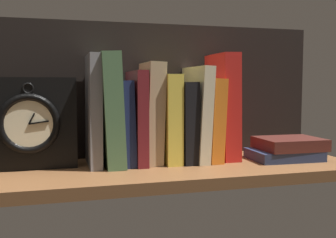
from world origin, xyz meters
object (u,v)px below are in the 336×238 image
Objects in this scene: framed_clock at (30,123)px; book_yellow_seinlanguage at (167,118)px; book_red_requiem at (222,107)px; book_tan_shortstories at (151,113)px; book_black_skeptic at (182,121)px; book_stack_side at (287,149)px; book_navy_bierce at (125,122)px; book_orange_pandolfini at (208,119)px; book_maroon_dawkins at (137,117)px; book_green_romantic at (110,109)px; book_cream_twain at (195,114)px; book_gray_chess at (93,110)px.

book_yellow_seinlanguage is at bearing -0.06° from framed_clock.
book_yellow_seinlanguage is at bearing -180.00° from book_red_requiem.
book_black_skeptic is at bearing 0.00° from book_tan_shortstories.
book_tan_shortstories reaches higher than book_stack_side.
book_navy_bierce is 0.97× the size of book_orange_pandolfini.
book_maroon_dawkins is (2.74, 0.00, 1.12)cm from book_navy_bierce.
book_cream_twain is (20.87, 0.00, -1.37)cm from book_green_romantic.
book_maroon_dawkins is 17.78cm from book_orange_pandolfini.
book_gray_chess is 13.97cm from framed_clock.
book_gray_chess is 1.30× the size of book_navy_bierce.
book_orange_pandolfini is (10.35, 0.00, -0.47)cm from book_yellow_seinlanguage.
book_orange_pandolfini reaches higher than book_stack_side.
book_red_requiem is (18.27, 0.00, 1.21)cm from book_tan_shortstories.
book_green_romantic reaches higher than book_orange_pandolfini.
book_red_requiem is (10.43, 0.00, 3.46)cm from book_black_skeptic.
book_black_skeptic is at bearing 180.00° from book_cream_twain.
framed_clock is at bearing 179.86° from book_gray_chess.
book_tan_shortstories is 0.91× the size of book_red_requiem.
book_red_requiem is (7.09, 0.00, 1.62)cm from book_cream_twain.
book_tan_shortstories is 11.18cm from book_cream_twain.
book_tan_shortstories is 8.15cm from book_black_skeptic.
framed_clock is at bearing 179.96° from book_orange_pandolfini.
book_green_romantic reaches higher than book_black_skeptic.
book_cream_twain is 0.87× the size of book_red_requiem.
book_stack_side is (39.08, -5.90, -6.98)cm from book_navy_bierce.
book_gray_chess is at bearing 180.00° from book_green_romantic.
framed_clock is (-13.73, 0.03, -2.55)cm from book_gray_chess.
book_gray_chess is 13.38cm from book_tan_shortstories.
book_yellow_seinlanguage is at bearing -0.00° from book_green_romantic.
book_yellow_seinlanguage is 1.09× the size of book_black_skeptic.
book_tan_shortstories is 1.18× the size of framed_clock.
book_maroon_dawkins is 1.23× the size of book_stack_side.
book_green_romantic is 1.28× the size of book_orange_pandolfini.
book_black_skeptic is (7.83, 0.00, -2.25)cm from book_tan_shortstories.
book_orange_pandolfini is (3.17, 0.00, -1.43)cm from book_cream_twain.
book_navy_bierce is 20.50cm from book_orange_pandolfini.
book_maroon_dawkins is (9.95, 0.00, -1.78)cm from book_gray_chess.
book_tan_shortstories is (13.36, 0.00, -0.80)cm from book_gray_chess.
book_stack_side is (14.66, -5.90, -10.28)cm from book_red_requiem.
book_navy_bierce is (7.21, 0.00, -2.90)cm from book_gray_chess.
book_tan_shortstories is 4.22cm from book_yellow_seinlanguage.
book_yellow_seinlanguage is 1.04× the size of framed_clock.
book_maroon_dawkins is at bearing 180.00° from book_cream_twain.
book_yellow_seinlanguage is at bearing -180.00° from book_cream_twain.
book_cream_twain is at bearing -0.05° from framed_clock.
book_yellow_seinlanguage is 14.51cm from book_red_requiem.
book_green_romantic is 17.61cm from framed_clock.
book_navy_bierce is (3.55, 0.00, -3.05)cm from book_green_romantic.
framed_clock is (-34.93, 0.03, 0.50)cm from book_black_skeptic.
book_cream_twain is at bearing 164.83° from book_stack_side.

